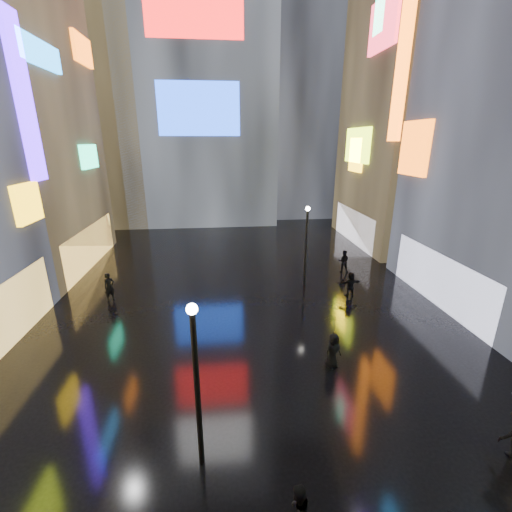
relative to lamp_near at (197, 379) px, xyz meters
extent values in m
plane|color=black|center=(2.04, 12.09, -2.94)|extent=(140.00, 140.00, 0.00)
cube|color=#FFB50C|center=(-8.81, 10.42, 3.12)|extent=(0.25, 2.24, 1.94)
cube|color=#4214FF|center=(-8.81, 12.09, 8.06)|extent=(0.25, 1.40, 8.00)
cube|color=#FFC659|center=(-9.06, 18.09, -1.44)|extent=(0.20, 10.00, 3.00)
cube|color=#1AF2A3|center=(-8.81, 19.92, 4.97)|extent=(0.25, 3.00, 1.71)
cube|color=#1A8CFF|center=(-8.81, 14.70, 10.66)|extent=(0.25, 4.84, 1.37)
cube|color=#FF610C|center=(-8.81, 21.80, 12.36)|extent=(0.25, 3.32, 1.94)
cube|color=white|center=(13.14, 9.09, -1.44)|extent=(0.20, 9.00, 3.00)
cube|color=#FF610C|center=(12.89, 13.22, 5.64)|extent=(0.25, 2.99, 3.26)
cube|color=#FF610C|center=(12.89, 16.09, 11.06)|extent=(0.25, 1.40, 10.00)
cube|color=black|center=(18.04, 22.09, 11.06)|extent=(10.00, 12.00, 28.00)
cube|color=white|center=(13.14, 22.09, -1.44)|extent=(0.20, 9.00, 3.00)
cube|color=#CDFF19|center=(12.89, 22.42, 5.71)|extent=(0.25, 4.92, 2.91)
cube|color=#FF324A|center=(12.89, 19.60, 14.07)|extent=(0.25, 4.36, 3.46)
cube|color=#FFB50C|center=(12.89, 22.53, 4.90)|extent=(0.25, 2.63, 2.87)
cube|color=#1AF2A3|center=(12.89, 20.29, 14.99)|extent=(0.25, 1.69, 2.90)
cube|color=black|center=(-0.96, 36.09, 18.06)|extent=(16.00, 14.00, 42.00)
cube|color=#FF1414|center=(-0.96, 28.99, 18.06)|extent=(9.00, 0.20, 6.00)
cube|color=#194CFF|center=(-0.96, 28.99, 9.06)|extent=(8.00, 0.20, 5.00)
cube|color=black|center=(11.04, 38.09, 14.06)|extent=(12.00, 12.00, 34.00)
cube|color=black|center=(-11.96, 34.09, 10.06)|extent=(10.00, 10.00, 26.00)
cylinder|color=black|center=(0.00, 0.00, -0.44)|extent=(0.16, 0.16, 5.00)
sphere|color=white|center=(0.00, 0.00, 2.11)|extent=(0.30, 0.30, 0.30)
cylinder|color=black|center=(6.18, 12.70, -0.44)|extent=(0.16, 0.16, 5.00)
sphere|color=white|center=(6.18, 12.70, 2.11)|extent=(0.30, 0.30, 0.30)
imported|color=black|center=(5.25, 4.01, -2.18)|extent=(0.88, 0.74, 1.54)
imported|color=black|center=(8.52, 10.66, -2.18)|extent=(1.46, 0.65, 1.52)
imported|color=black|center=(-5.86, 11.56, -2.09)|extent=(0.74, 0.71, 1.70)
imported|color=black|center=(9.49, 14.61, -2.13)|extent=(0.95, 0.83, 1.64)
imported|color=black|center=(5.25, 4.01, -0.99)|extent=(1.30, 1.29, 0.84)
camera|label=1|loc=(0.78, -7.76, 6.07)|focal=24.00mm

